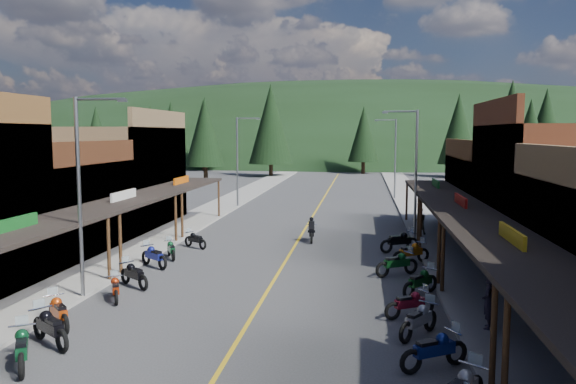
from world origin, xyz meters
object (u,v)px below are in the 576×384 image
at_px(streetlight_2, 414,169).
at_px(pine_5, 546,125).
at_px(pine_4, 459,129).
at_px(bike_east_4, 419,319).
at_px(shop_west_2, 36,208).
at_px(pine_0, 96,134).
at_px(bike_west_7, 154,255).
at_px(rider_on_bike, 312,231).
at_px(bike_east_7, 397,262).
at_px(shop_west_3, 112,177).
at_px(bike_west_2, 22,346).
at_px(bike_west_4, 59,311).
at_px(bike_east_5, 410,302).
at_px(bike_east_6, 420,281).
at_px(pine_9, 530,135).
at_px(bike_west_3, 50,326).
at_px(bike_west_6, 134,273).
at_px(pine_3, 364,134).
at_px(bike_west_9, 195,239).
at_px(bike_east_9, 400,240).
at_px(shop_east_3, 515,196).
at_px(pine_8, 151,138).
at_px(pine_11, 511,128).
at_px(bike_east_8, 411,252).
at_px(streetlight_1, 239,158).
at_px(streetlight_3, 394,155).
at_px(pine_7, 171,130).
at_px(pine_10, 205,132).
at_px(bike_east_3, 434,348).
at_px(streetlight_0, 82,188).
at_px(pedestrian_east_b, 420,221).
at_px(shop_east_2, 570,198).
at_px(bike_west_5, 115,288).

xyz_separation_m(streetlight_2, pine_5, (27.05, 64.00, 3.53)).
relative_size(pine_4, bike_east_4, 5.76).
relative_size(shop_west_2, pine_0, 0.99).
xyz_separation_m(bike_west_7, rider_on_bike, (7.13, 7.62, 0.01)).
bearing_deg(shop_west_2, bike_east_7, -6.76).
bearing_deg(shop_west_3, bike_west_2, -70.86).
bearing_deg(bike_west_4, bike_east_5, -31.20).
distance_m(bike_west_4, bike_east_6, 13.74).
relative_size(pine_9, bike_west_4, 5.01).
xyz_separation_m(bike_west_3, bike_west_6, (-0.11, 6.73, -0.04)).
xyz_separation_m(pine_3, bike_west_9, (-9.61, -61.67, -5.95)).
distance_m(bike_west_4, bike_east_9, 18.57).
distance_m(pine_0, bike_east_9, 73.70).
distance_m(pine_3, pine_4, 15.25).
relative_size(shop_east_3, pine_8, 1.09).
distance_m(shop_west_2, pine_11, 49.79).
relative_size(pine_11, rider_on_bike, 5.90).
relative_size(bike_east_8, rider_on_bike, 1.05).
distance_m(streetlight_1, rider_on_bike, 17.21).
distance_m(shop_west_3, bike_east_5, 26.55).
xyz_separation_m(streetlight_3, bike_east_8, (-0.56, -28.02, -3.83)).
bearing_deg(pine_11, bike_west_3, -117.75).
bearing_deg(bike_west_6, pine_7, 56.32).
relative_size(pine_10, bike_east_3, 5.29).
relative_size(streetlight_0, bike_west_3, 3.50).
xyz_separation_m(pine_3, pedestrian_east_b, (3.57, -56.20, -5.47)).
bearing_deg(streetlight_1, shop_west_2, -108.52).
distance_m(pine_5, pine_9, 28.84).
bearing_deg(shop_west_3, bike_west_4, -69.90).
distance_m(streetlight_0, pine_11, 51.67).
relative_size(pine_3, bike_west_2, 4.94).
relative_size(streetlight_3, pine_7, 0.64).
distance_m(pine_0, rider_on_bike, 68.65).
distance_m(shop_west_3, pine_8, 29.95).
height_order(pine_0, bike_east_6, pine_0).
distance_m(shop_east_2, pine_0, 80.86).
bearing_deg(pine_3, pine_7, 164.48).
bearing_deg(bike_west_6, shop_east_2, -35.43).
xyz_separation_m(pine_8, bike_east_8, (28.39, -38.02, -5.34)).
bearing_deg(pine_11, bike_west_5, -120.33).
bearing_deg(bike_east_9, streetlight_1, -171.68).
bearing_deg(bike_east_8, streetlight_0, -93.56).
relative_size(bike_west_6, bike_east_9, 0.91).
xyz_separation_m(streetlight_2, bike_west_7, (-13.21, -8.47, -3.84)).
bearing_deg(bike_east_4, bike_east_5, 129.15).
xyz_separation_m(pine_5, bike_east_3, (-28.05, -83.02, -7.36)).
relative_size(pine_5, bike_east_7, 6.21).
bearing_deg(bike_west_9, shop_east_2, -62.62).
bearing_deg(bike_east_7, pine_0, -176.89).
bearing_deg(shop_west_3, pine_0, 117.34).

